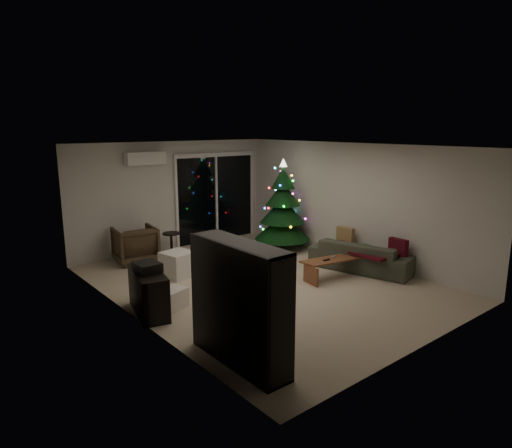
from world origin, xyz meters
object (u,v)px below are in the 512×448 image
Objects in this scene: armchair at (135,244)px; coffee_table at (332,268)px; sofa at (362,256)px; media_cabinet at (148,292)px; christmas_tree at (283,205)px; bookshelf at (227,307)px.

armchair reaches higher than coffee_table.
armchair is 0.42× the size of sofa.
media_cabinet is 0.51× the size of christmas_tree.
coffee_table is 2.43m from christmas_tree.
bookshelf reaches higher than armchair.
media_cabinet is 2.86m from armchair.
christmas_tree reaches higher than coffee_table.
bookshelf is 4.87m from armchair.
armchair is 4.14m from coffee_table.
coffee_table is 0.56× the size of christmas_tree.
armchair is at bearing 92.28° from bookshelf.
coffee_table is at bearing 2.67° from media_cabinet.
bookshelf is 1.28× the size of coffee_table.
sofa is at bearing 142.15° from armchair.
christmas_tree is at bearing -11.08° from sofa.
media_cabinet is 0.91× the size of coffee_table.
christmas_tree reaches higher than armchair.
sofa is at bearing 4.08° from media_cabinet.
coffee_table is (3.46, 1.41, -0.57)m from bookshelf.
media_cabinet is at bearing 77.22° from armchair.
armchair is 4.72m from sofa.
bookshelf is 2.12m from media_cabinet.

